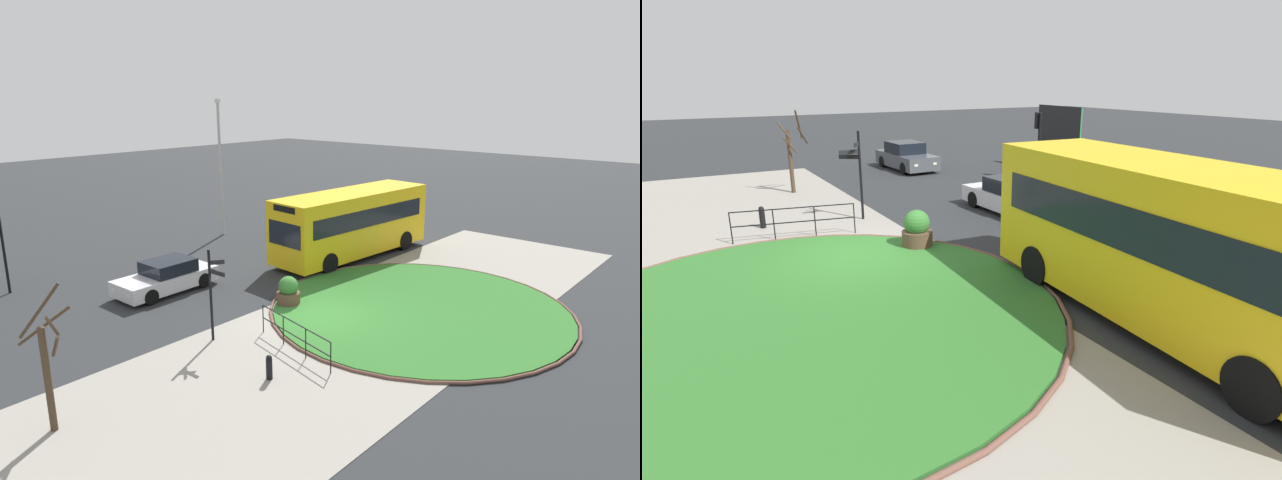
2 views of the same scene
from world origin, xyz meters
The scene contains 14 objects.
ground centered at (0.00, 0.00, 0.00)m, with size 120.00×120.00×0.00m, color #282B2D.
sidewalk_paving centered at (0.00, -1.85, 0.01)m, with size 32.00×8.30×0.02m, color gray.
grass_island centered at (3.08, -2.33, 0.05)m, with size 11.25×11.25×0.10m, color #2D6B28.
grass_kerb_ring centered at (3.08, -2.33, 0.06)m, with size 11.56×11.56×0.11m, color brown.
signpost_directional centered at (-3.87, 1.41, 1.85)m, with size 0.85×0.78×3.20m.
bollard_foreground centered at (-4.47, -1.87, 0.40)m, with size 0.19×0.19×0.78m.
railing_grass_edge centered at (-2.68, -1.17, 0.67)m, with size 0.78×3.72×1.04m.
bus_yellow centered at (7.17, 4.15, 1.78)m, with size 9.25×3.17×3.33m.
car_near_lane centered at (-12.92, 7.29, 0.69)m, with size 4.59×2.02×1.51m.
car_far_lane centered at (-2.06, 6.81, 0.62)m, with size 4.30×1.94×1.34m.
traffic_light_near centered at (-6.66, 11.63, 2.45)m, with size 0.49×0.30×3.33m.
billboard_left centered at (-8.55, 14.55, 2.22)m, with size 3.52×0.18×3.48m.
planter_near_signpost centered at (0.12, 1.80, 0.54)m, with size 0.93×0.93×1.19m.
street_tree_bare centered at (-9.68, 0.40, 1.72)m, with size 1.19×1.32×3.66m.
Camera 2 is at (13.56, -4.40, 4.96)m, focal length 28.71 mm.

